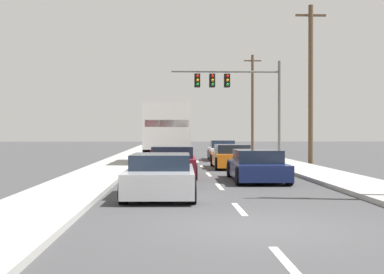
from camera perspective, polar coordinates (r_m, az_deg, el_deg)
The scene contains 13 objects.
ground_plane at distance 34.69m, azimuth 0.37°, elevation -2.51°, with size 140.00×140.00×0.00m, color #3D3D3F.
sidewalk_right at distance 30.32m, azimuth 9.75°, elevation -2.81°, with size 2.32×80.00×0.14m, color #9E9E99.
sidewalk_left at distance 29.82m, azimuth -8.27°, elevation -2.87°, with size 2.32×80.00×0.14m, color #9E9E99.
lane_markings at distance 29.56m, azimuth 0.83°, elevation -3.02°, with size 0.14×57.00×0.01m.
box_truck at distance 29.48m, azimuth -2.64°, elevation 0.70°, with size 2.78×7.83×3.37m.
car_maroon at distance 20.75m, azimuth -2.15°, elevation -2.91°, with size 2.04×4.20×1.26m.
car_silver at distance 14.65m, azimuth -3.50°, elevation -4.38°, with size 2.05×4.59×1.20m.
car_white at distance 33.76m, azimuth 3.40°, elevation -1.59°, with size 1.94×4.52×1.31m.
car_orange at distance 25.99m, azimuth 4.47°, elevation -2.26°, with size 1.94×4.18×1.21m.
car_navy at distance 19.23m, azimuth 7.30°, elevation -3.29°, with size 2.02×4.42×1.17m.
traffic_signal_mast at distance 36.81m, azimuth 4.33°, elevation 5.67°, with size 7.88×0.69×7.00m.
utility_pole_mid at distance 30.82m, azimuth 13.15°, elevation 6.02°, with size 1.80×0.28×9.30m.
utility_pole_far at distance 52.78m, azimuth 6.79°, elevation 3.99°, with size 1.80×0.28×9.82m.
Camera 1 is at (-1.59, -9.61, 1.81)m, focal length 47.60 mm.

